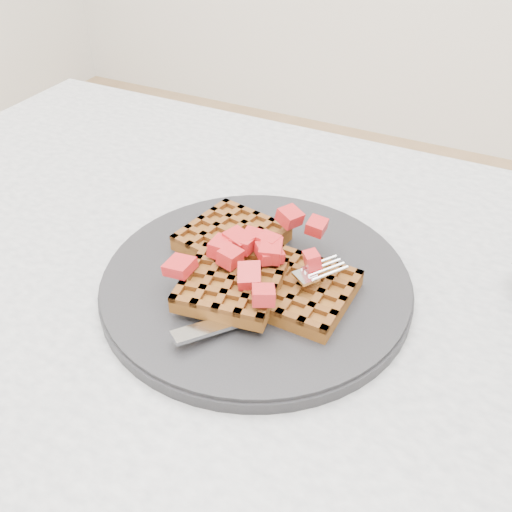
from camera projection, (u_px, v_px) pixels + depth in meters
name	position (u px, v px, depth m)	size (l,w,h in m)	color
table	(283.00, 408.00, 0.59)	(1.20, 0.80, 0.75)	beige
plate	(256.00, 282.00, 0.56)	(0.30, 0.30, 0.02)	black
waffles	(254.00, 269.00, 0.54)	(0.19, 0.18, 0.03)	brown
strawberry_pile	(256.00, 244.00, 0.53)	(0.15, 0.15, 0.02)	#9F0005
fork	(274.00, 304.00, 0.51)	(0.02, 0.18, 0.02)	silver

